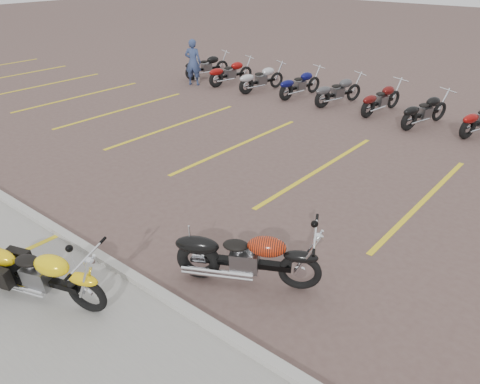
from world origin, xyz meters
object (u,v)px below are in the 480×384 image
(flame_cruiser, at_px, (245,258))
(bollard, at_px, (196,69))
(person_a, at_px, (193,62))
(yellow_cruiser, at_px, (41,274))

(flame_cruiser, relative_size, bollard, 2.21)
(person_a, bearing_deg, bollard, -81.56)
(flame_cruiser, xyz_separation_m, person_a, (-10.10, 9.01, 0.44))
(yellow_cruiser, distance_m, person_a, 13.85)
(flame_cruiser, bearing_deg, bollard, 109.25)
(yellow_cruiser, bearing_deg, bollard, 105.88)
(bollard, bearing_deg, flame_cruiser, -42.44)
(flame_cruiser, height_order, bollard, bollard)
(yellow_cruiser, xyz_separation_m, bollard, (-8.36, 12.02, 0.02))
(yellow_cruiser, height_order, bollard, bollard)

